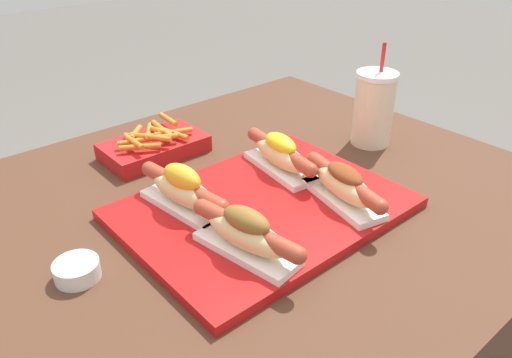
{
  "coord_description": "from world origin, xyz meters",
  "views": [
    {
      "loc": [
        -0.5,
        -0.6,
        1.23
      ],
      "look_at": [
        -0.02,
        -0.04,
        0.81
      ],
      "focal_mm": 35.0,
      "sensor_mm": 36.0,
      "label": 1
    }
  ],
  "objects_px": {
    "hot_dog_3": "(280,154)",
    "drink_cup": "(375,109)",
    "hot_dog_1": "(344,185)",
    "sauce_bowl": "(77,269)",
    "serving_tray": "(264,208)",
    "hot_dog_2": "(183,190)",
    "hot_dog_0": "(247,233)",
    "fries_basket": "(154,146)"
  },
  "relations": [
    {
      "from": "hot_dog_1",
      "to": "sauce_bowl",
      "type": "distance_m",
      "value": 0.44
    },
    {
      "from": "hot_dog_2",
      "to": "fries_basket",
      "type": "xyz_separation_m",
      "value": [
        0.08,
        0.24,
        -0.03
      ]
    },
    {
      "from": "hot_dog_0",
      "to": "fries_basket",
      "type": "height_order",
      "value": "hot_dog_0"
    },
    {
      "from": "hot_dog_0",
      "to": "drink_cup",
      "type": "distance_m",
      "value": 0.49
    },
    {
      "from": "hot_dog_3",
      "to": "sauce_bowl",
      "type": "distance_m",
      "value": 0.42
    },
    {
      "from": "hot_dog_0",
      "to": "hot_dog_3",
      "type": "distance_m",
      "value": 0.26
    },
    {
      "from": "drink_cup",
      "to": "hot_dog_0",
      "type": "bearing_deg",
      "value": -163.87
    },
    {
      "from": "serving_tray",
      "to": "hot_dog_3",
      "type": "relative_size",
      "value": 2.24
    },
    {
      "from": "serving_tray",
      "to": "fries_basket",
      "type": "distance_m",
      "value": 0.32
    },
    {
      "from": "serving_tray",
      "to": "sauce_bowl",
      "type": "distance_m",
      "value": 0.32
    },
    {
      "from": "hot_dog_2",
      "to": "drink_cup",
      "type": "xyz_separation_m",
      "value": [
        0.47,
        -0.03,
        0.03
      ]
    },
    {
      "from": "drink_cup",
      "to": "fries_basket",
      "type": "relative_size",
      "value": 1.06
    },
    {
      "from": "hot_dog_0",
      "to": "hot_dog_3",
      "type": "height_order",
      "value": "hot_dog_0"
    },
    {
      "from": "hot_dog_3",
      "to": "drink_cup",
      "type": "bearing_deg",
      "value": -3.87
    },
    {
      "from": "serving_tray",
      "to": "hot_dog_1",
      "type": "xyz_separation_m",
      "value": [
        0.11,
        -0.08,
        0.04
      ]
    },
    {
      "from": "hot_dog_1",
      "to": "drink_cup",
      "type": "relative_size",
      "value": 0.93
    },
    {
      "from": "hot_dog_0",
      "to": "fries_basket",
      "type": "distance_m",
      "value": 0.41
    },
    {
      "from": "serving_tray",
      "to": "fries_basket",
      "type": "xyz_separation_m",
      "value": [
        -0.03,
        0.31,
        0.01
      ]
    },
    {
      "from": "hot_dog_3",
      "to": "sauce_bowl",
      "type": "height_order",
      "value": "hot_dog_3"
    },
    {
      "from": "hot_dog_2",
      "to": "fries_basket",
      "type": "relative_size",
      "value": 1.0
    },
    {
      "from": "serving_tray",
      "to": "hot_dog_2",
      "type": "xyz_separation_m",
      "value": [
        -0.11,
        0.08,
        0.04
      ]
    },
    {
      "from": "hot_dog_3",
      "to": "hot_dog_1",
      "type": "bearing_deg",
      "value": -88.71
    },
    {
      "from": "hot_dog_1",
      "to": "hot_dog_3",
      "type": "height_order",
      "value": "hot_dog_3"
    },
    {
      "from": "serving_tray",
      "to": "hot_dog_2",
      "type": "relative_size",
      "value": 2.23
    },
    {
      "from": "drink_cup",
      "to": "hot_dog_3",
      "type": "bearing_deg",
      "value": 176.13
    },
    {
      "from": "fries_basket",
      "to": "hot_dog_0",
      "type": "bearing_deg",
      "value": -101.24
    },
    {
      "from": "hot_dog_1",
      "to": "hot_dog_3",
      "type": "relative_size",
      "value": 0.99
    },
    {
      "from": "hot_dog_3",
      "to": "drink_cup",
      "type": "distance_m",
      "value": 0.26
    },
    {
      "from": "serving_tray",
      "to": "hot_dog_0",
      "type": "relative_size",
      "value": 2.24
    },
    {
      "from": "hot_dog_3",
      "to": "drink_cup",
      "type": "relative_size",
      "value": 0.94
    },
    {
      "from": "hot_dog_1",
      "to": "sauce_bowl",
      "type": "bearing_deg",
      "value": 162.82
    },
    {
      "from": "serving_tray",
      "to": "drink_cup",
      "type": "distance_m",
      "value": 0.37
    },
    {
      "from": "sauce_bowl",
      "to": "drink_cup",
      "type": "bearing_deg",
      "value": 0.47
    },
    {
      "from": "hot_dog_2",
      "to": "fries_basket",
      "type": "distance_m",
      "value": 0.25
    },
    {
      "from": "drink_cup",
      "to": "fries_basket",
      "type": "height_order",
      "value": "drink_cup"
    },
    {
      "from": "hot_dog_0",
      "to": "hot_dog_3",
      "type": "relative_size",
      "value": 1.0
    },
    {
      "from": "hot_dog_1",
      "to": "sauce_bowl",
      "type": "relative_size",
      "value": 3.14
    },
    {
      "from": "hot_dog_3",
      "to": "hot_dog_2",
      "type": "bearing_deg",
      "value": 177.9
    },
    {
      "from": "hot_dog_0",
      "to": "hot_dog_2",
      "type": "distance_m",
      "value": 0.16
    },
    {
      "from": "hot_dog_2",
      "to": "serving_tray",
      "type": "bearing_deg",
      "value": -35.34
    },
    {
      "from": "sauce_bowl",
      "to": "serving_tray",
      "type": "bearing_deg",
      "value": -8.49
    },
    {
      "from": "hot_dog_1",
      "to": "fries_basket",
      "type": "distance_m",
      "value": 0.42
    }
  ]
}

